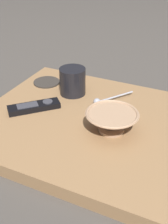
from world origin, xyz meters
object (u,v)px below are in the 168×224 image
object	(u,v)px
cereal_bowl	(112,120)
drink_coaster	(47,82)
tv_remote_near	(34,107)
coffee_mug	(73,81)
teaspoon	(103,100)

from	to	relation	value
cereal_bowl	drink_coaster	world-z (taller)	cereal_bowl
cereal_bowl	tv_remote_near	distance (m)	0.27
tv_remote_near	drink_coaster	size ratio (longest dim) A/B	1.52
coffee_mug	tv_remote_near	bearing A→B (deg)	-22.50
drink_coaster	tv_remote_near	bearing A→B (deg)	19.70
tv_remote_near	coffee_mug	bearing A→B (deg)	157.50
drink_coaster	coffee_mug	bearing A→B (deg)	75.87
cereal_bowl	teaspoon	bearing A→B (deg)	-148.50
teaspoon	tv_remote_near	distance (m)	0.22
coffee_mug	teaspoon	size ratio (longest dim) A/B	0.72
cereal_bowl	drink_coaster	distance (m)	0.38
drink_coaster	teaspoon	bearing A→B (deg)	77.59
cereal_bowl	coffee_mug	xyz separation A→B (m)	(-0.15, -0.20, 0.01)
drink_coaster	cereal_bowl	bearing A→B (deg)	60.61
tv_remote_near	drink_coaster	bearing A→B (deg)	-160.30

